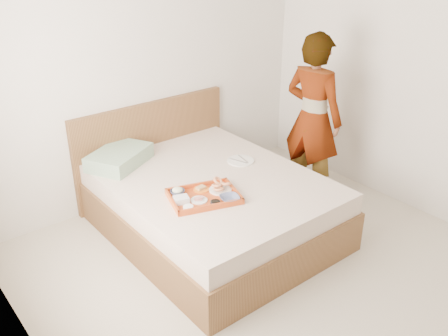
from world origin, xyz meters
TOP-DOWN VIEW (x-y plane):
  - ground at (0.00, 0.00)m, footprint 3.50×4.00m
  - wall_back at (0.00, 2.00)m, footprint 3.50×0.01m
  - wall_left at (-1.75, 0.00)m, footprint 0.01×4.00m
  - bed at (-0.03, 1.00)m, footprint 1.65×2.00m
  - headboard at (-0.03, 1.97)m, footprint 1.65×0.06m
  - pillow at (-0.50, 1.74)m, footprint 0.67×0.60m
  - tray at (-0.29, 0.76)m, footprint 0.62×0.53m
  - prawn_plate at (-0.12, 0.77)m, footprint 0.23×0.23m
  - navy_bowl_big at (-0.17, 0.59)m, footprint 0.19×0.19m
  - sauce_dish at (-0.29, 0.61)m, footprint 0.10×0.10m
  - meat_plate at (-0.36, 0.74)m, footprint 0.16×0.16m
  - bread_plate at (-0.24, 0.87)m, footprint 0.16×0.16m
  - salad_bowl at (-0.43, 0.93)m, footprint 0.15×0.15m
  - plastic_tub at (-0.48, 0.80)m, footprint 0.13×0.12m
  - cheese_round at (-0.49, 0.69)m, footprint 0.10×0.10m
  - dinner_plate at (0.38, 1.11)m, footprint 0.25×0.25m
  - person at (1.13, 0.94)m, footprint 0.48×0.65m

SIDE VIEW (x-z plane):
  - ground at x=0.00m, z-range -0.01..0.01m
  - bed at x=-0.03m, z-range 0.00..0.53m
  - headboard at x=-0.03m, z-range 0.00..0.95m
  - dinner_plate at x=0.38m, z-range 0.53..0.54m
  - meat_plate at x=-0.36m, z-range 0.54..0.55m
  - bread_plate at x=-0.24m, z-range 0.54..0.55m
  - prawn_plate at x=-0.12m, z-range 0.54..0.56m
  - tray at x=-0.29m, z-range 0.53..0.58m
  - cheese_round at x=-0.49m, z-range 0.54..0.57m
  - sauce_dish at x=-0.29m, z-range 0.54..0.57m
  - salad_bowl at x=-0.43m, z-range 0.54..0.58m
  - navy_bowl_big at x=-0.17m, z-range 0.54..0.58m
  - plastic_tub at x=-0.48m, z-range 0.54..0.59m
  - pillow at x=-0.50m, z-range 0.53..0.66m
  - person at x=1.13m, z-range 0.00..1.63m
  - wall_back at x=0.00m, z-range 0.00..2.60m
  - wall_left at x=-1.75m, z-range 0.00..2.60m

